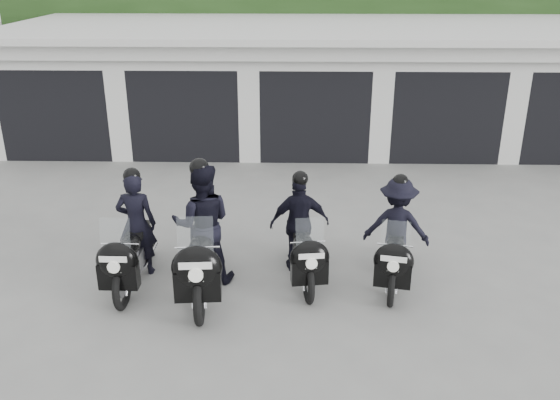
{
  "coord_description": "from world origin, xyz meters",
  "views": [
    {
      "loc": [
        -0.5,
        -8.19,
        4.56
      ],
      "look_at": [
        -0.7,
        0.43,
        1.05
      ],
      "focal_mm": 38.0,
      "sensor_mm": 36.0,
      "label": 1
    }
  ],
  "objects_px": {
    "police_bike_b": "(202,235)",
    "police_bike_c": "(301,232)",
    "police_bike_d": "(396,235)",
    "police_bike_a": "(132,239)"
  },
  "relations": [
    {
      "from": "police_bike_b",
      "to": "police_bike_d",
      "type": "xyz_separation_m",
      "value": [
        2.89,
        0.36,
        -0.13
      ]
    },
    {
      "from": "police_bike_b",
      "to": "police_bike_c",
      "type": "distance_m",
      "value": 1.51
    },
    {
      "from": "police_bike_d",
      "to": "police_bike_b",
      "type": "bearing_deg",
      "value": -161.71
    },
    {
      "from": "police_bike_a",
      "to": "police_bike_d",
      "type": "distance_m",
      "value": 3.95
    },
    {
      "from": "police_bike_b",
      "to": "police_bike_d",
      "type": "bearing_deg",
      "value": 2.48
    },
    {
      "from": "police_bike_a",
      "to": "police_bike_c",
      "type": "distance_m",
      "value": 2.53
    },
    {
      "from": "police_bike_b",
      "to": "police_bike_d",
      "type": "relative_size",
      "value": 1.21
    },
    {
      "from": "police_bike_d",
      "to": "police_bike_a",
      "type": "bearing_deg",
      "value": -165.42
    },
    {
      "from": "police_bike_a",
      "to": "police_bike_d",
      "type": "height_order",
      "value": "police_bike_a"
    },
    {
      "from": "police_bike_a",
      "to": "police_bike_c",
      "type": "height_order",
      "value": "police_bike_a"
    }
  ]
}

